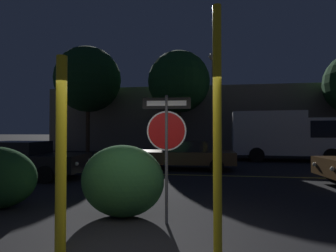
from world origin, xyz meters
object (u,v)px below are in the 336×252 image
yellow_pole_right (217,134)px  tree_1 (179,82)px  passing_car_2 (186,155)px  hedge_bush_1 (122,181)px  tree_0 (88,80)px  yellow_pole_left (61,155)px  stop_sign (167,132)px  street_lamp (213,87)px  passing_car_1 (20,159)px  delivery_truck (289,134)px

yellow_pole_right → tree_1: size_ratio=0.44×
passing_car_2 → tree_1: bearing=7.4°
hedge_bush_1 → tree_0: bearing=117.4°
passing_car_2 → tree_1: 9.44m
hedge_bush_1 → tree_0: 17.26m
yellow_pole_left → yellow_pole_right: yellow_pole_right is taller
stop_sign → street_lamp: size_ratio=0.37×
passing_car_1 → street_lamp: 11.15m
hedge_bush_1 → delivery_truck: bearing=59.1°
yellow_pole_right → tree_1: 17.16m
hedge_bush_1 → yellow_pole_left: bearing=-101.1°
yellow_pole_right → tree_0: bearing=120.1°
passing_car_2 → delivery_truck: delivery_truck is taller
passing_car_2 → street_lamp: street_lamp is taller
passing_car_1 → tree_0: (-2.35, 10.82, 5.23)m
hedge_bush_1 → tree_1: (-0.26, 14.88, 4.85)m
yellow_pole_left → street_lamp: (2.58, 12.91, 3.09)m
street_lamp → tree_0: bearing=160.5°
delivery_truck → street_lamp: size_ratio=1.00×
yellow_pole_left → tree_1: bearing=89.7°
yellow_pole_left → passing_car_1: size_ratio=0.57×
yellow_pole_right → passing_car_2: (-1.03, 8.61, -1.07)m
yellow_pole_right → tree_0: 19.32m
street_lamp → tree_1: size_ratio=0.83×
stop_sign → delivery_truck: bearing=60.3°
passing_car_2 → delivery_truck: 7.45m
hedge_bush_1 → yellow_pole_right: bearing=-42.5°
passing_car_2 → delivery_truck: (5.93, 4.42, 0.95)m
yellow_pole_right → passing_car_2: yellow_pole_right is taller
stop_sign → passing_car_1: bearing=143.8°
yellow_pole_right → passing_car_1: bearing=142.2°
tree_0 → street_lamp: bearing=-19.5°
stop_sign → delivery_truck: (5.80, 11.57, -0.14)m
yellow_pole_left → tree_0: size_ratio=0.33×
yellow_pole_right → hedge_bush_1: (-1.87, 1.71, -1.00)m
yellow_pole_right → passing_car_2: 8.74m
hedge_bush_1 → tree_1: size_ratio=0.22×
hedge_bush_1 → tree_1: tree_1 is taller
delivery_truck → yellow_pole_left: bearing=-24.4°
passing_car_2 → yellow_pole_left: bearing=171.8°
stop_sign → tree_1: size_ratio=0.31×
passing_car_1 → tree_1: bearing=153.5°
stop_sign → yellow_pole_right: yellow_pole_right is taller
yellow_pole_right → tree_1: (-2.13, 16.59, 3.86)m
street_lamp → passing_car_1: bearing=-135.5°
stop_sign → tree_0: 17.65m
stop_sign → passing_car_1: size_ratio=0.49×
yellow_pole_right → street_lamp: 13.15m
street_lamp → stop_sign: bearing=-96.4°
tree_0 → stop_sign: bearing=-60.1°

